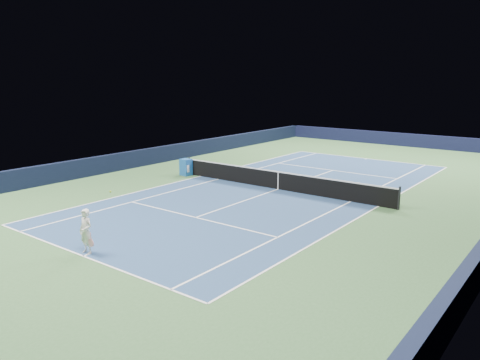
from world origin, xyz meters
The scene contains 18 objects.
ground centered at (0.00, 0.00, 0.00)m, with size 40.00×40.00×0.00m, color #355B32.
wall_far centered at (0.00, 19.82, 0.55)m, with size 22.00×0.35×1.10m, color black.
wall_left centered at (-10.82, 0.00, 0.55)m, with size 0.35×40.00×1.10m, color black.
court_surface centered at (0.00, 0.00, 0.00)m, with size 10.97×23.77×0.01m, color navy.
baseline_far centered at (0.00, 11.88, 0.01)m, with size 10.97×0.08×0.00m, color white.
baseline_near centered at (0.00, -11.88, 0.01)m, with size 10.97×0.08×0.00m, color white.
sideline_doubles_right centered at (5.49, 0.00, 0.01)m, with size 0.08×23.77×0.00m, color white.
sideline_doubles_left centered at (-5.49, 0.00, 0.01)m, with size 0.08×23.77×0.00m, color white.
sideline_singles_right centered at (4.12, 0.00, 0.01)m, with size 0.08×23.77×0.00m, color white.
sideline_singles_left centered at (-4.12, 0.00, 0.01)m, with size 0.08×23.77×0.00m, color white.
service_line_far centered at (0.00, 6.40, 0.01)m, with size 8.23×0.08×0.00m, color white.
service_line_near centered at (0.00, -6.40, 0.01)m, with size 8.23×0.08×0.00m, color white.
center_service_line centered at (0.00, 0.00, 0.01)m, with size 0.08×12.80×0.00m, color white.
center_mark_far centered at (0.00, 11.73, 0.01)m, with size 0.08×0.30×0.00m, color white.
center_mark_near centered at (0.00, -11.73, 0.01)m, with size 0.08×0.30×0.00m, color white.
tennis_net centered at (0.00, 0.00, 0.50)m, with size 12.90×0.10×1.07m.
sponsor_cube centered at (-6.40, -0.31, 0.49)m, with size 0.64×0.59×0.99m.
tennis_player centered at (-0.11, -11.64, 0.77)m, with size 0.74×1.22×1.99m.
Camera 1 is at (12.99, -20.30, 5.82)m, focal length 35.00 mm.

